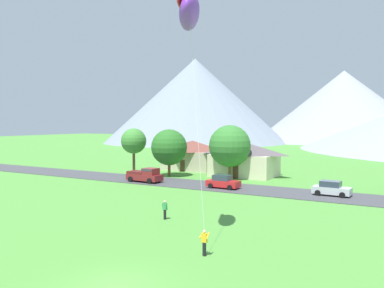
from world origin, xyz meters
The scene contains 14 objects.
ground_plane centered at (0.00, 0.00, 0.00)m, with size 400.00×400.00×0.00m, color #4C8E38.
road_strip centered at (0.00, 31.61, 0.04)m, with size 160.00×7.32×0.08m, color #424247.
mountain_far_west_ridge centered at (-67.91, 129.10, 17.08)m, with size 74.14×74.14×34.16m, color gray.
mountain_east_ridge centered at (-16.54, 167.28, 15.15)m, with size 74.97×74.97×30.31m, color #8E939E.
house_leftmost centered at (-10.61, 43.05, 2.76)m, with size 10.42×7.26×5.33m.
house_left_center centered at (-22.01, 46.71, 2.68)m, with size 10.07×7.68×5.17m.
tree_near_left centered at (-27.51, 36.84, 5.34)m, with size 4.15×4.15×7.45m.
tree_left_of_center centered at (-11.27, 39.03, 4.92)m, with size 6.23×6.23×8.05m.
tree_near_right centered at (-20.73, 37.02, 4.54)m, with size 5.63×5.63×7.36m.
parked_car_red_west_end centered at (-8.33, 30.54, 0.87)m, with size 4.24×2.15×1.68m.
parked_car_silver_mid_east centered at (4.68, 32.06, 0.87)m, with size 4.28×2.24×1.68m.
pickup_truck_maroon_west_side centered at (-20.08, 29.88, 1.06)m, with size 5.29×2.51×1.99m.
kite_flyer_with_kite centered at (-0.67, 8.79, 16.06)m, with size 4.35×4.71×17.44m.
watcher_person centered at (-5.75, 13.33, 0.88)m, with size 0.56×0.24×1.68m.
Camera 1 is at (13.73, -15.86, 8.55)m, focal length 37.95 mm.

